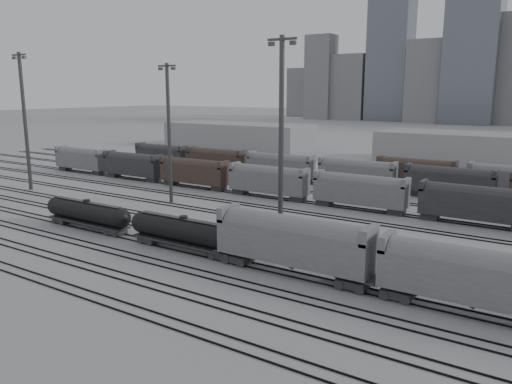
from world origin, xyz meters
The scene contains 14 objects.
ground centered at (0.00, 0.00, 0.00)m, with size 900.00×900.00×0.00m, color #B0B0B5.
tracks centered at (0.00, 17.50, 0.08)m, with size 220.00×71.50×0.16m.
tank_car_a centered at (-18.77, 1.00, 2.26)m, with size 15.80×2.63×3.90m.
tank_car_b centered at (-1.44, 1.00, 2.33)m, with size 16.29×2.71×4.03m.
hopper_car_a centered at (13.10, 1.00, 3.72)m, with size 16.82×3.34×6.02m.
hopper_car_b centered at (30.38, 1.00, 3.52)m, with size 15.92×3.16×5.69m.
light_mast_a centered at (-50.70, 13.11, 13.51)m, with size 4.07×0.65×25.46m.
light_mast_b centered at (-20.74, 19.69, 12.17)m, with size 3.67×0.59×22.94m.
light_mast_c centered at (4.69, 12.88, 13.36)m, with size 4.03×0.64×25.18m.
bg_string_near centered at (8.00, 32.00, 2.80)m, with size 151.00×3.00×5.60m.
bg_string_mid centered at (18.00, 48.00, 2.80)m, with size 151.00×3.00×5.60m.
warehouse_left centered at (-60.00, 95.00, 4.00)m, with size 50.00×18.00×8.00m, color gray.
warehouse_mid centered at (10.00, 95.00, 4.00)m, with size 40.00×18.00×8.00m, color gray.
crane_left centered at (-28.74, 305.00, 57.39)m, with size 42.00×1.80×100.00m.
Camera 1 is at (36.53, -41.55, 18.46)m, focal length 35.00 mm.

